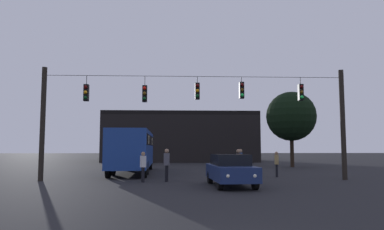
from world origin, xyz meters
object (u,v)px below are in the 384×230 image
pedestrian_near_bus (143,165)px  pedestrian_crossing_left (167,163)px  city_bus (133,147)px  pedestrian_crossing_center (238,162)px  car_near_right (231,170)px  pedestrian_crossing_right (241,161)px  pedestrian_trailing (277,163)px  tree_left_silhouette (291,116)px

pedestrian_near_bus → pedestrian_crossing_left: bearing=15.3°
city_bus → pedestrian_crossing_center: bearing=-39.5°
city_bus → pedestrian_near_bus: bearing=-78.8°
car_near_right → pedestrian_crossing_right: size_ratio=2.54×
car_near_right → pedestrian_crossing_right: (1.65, 6.38, 0.19)m
pedestrian_crossing_right → pedestrian_near_bus: bearing=-144.7°
city_bus → pedestrian_crossing_left: city_bus is taller
pedestrian_crossing_left → pedestrian_trailing: bearing=22.2°
car_near_right → pedestrian_crossing_center: size_ratio=2.52×
tree_left_silhouette → pedestrian_near_bus: bearing=-132.1°
car_near_right → pedestrian_trailing: bearing=54.6°
pedestrian_crossing_center → tree_left_silhouette: size_ratio=0.24×
pedestrian_crossing_left → pedestrian_near_bus: pedestrian_crossing_left is taller
car_near_right → pedestrian_crossing_left: pedestrian_crossing_left is taller
car_near_right → pedestrian_crossing_center: (1.01, 3.54, 0.20)m
car_near_right → pedestrian_crossing_left: (-3.14, 2.44, 0.22)m
city_bus → tree_left_silhouette: size_ratio=1.54×
pedestrian_crossing_left → pedestrian_near_bus: size_ratio=1.09×
pedestrian_crossing_center → pedestrian_trailing: (2.73, 1.71, -0.11)m
car_near_right → city_bus: bearing=122.4°
tree_left_silhouette → pedestrian_crossing_right: bearing=-124.3°
pedestrian_trailing → city_bus: bearing=157.8°
pedestrian_crossing_left → tree_left_silhouette: bearing=50.1°
city_bus → pedestrian_crossing_center: size_ratio=6.32×
pedestrian_crossing_left → city_bus: bearing=111.6°
car_near_right → pedestrian_crossing_center: pedestrian_crossing_center is taller
city_bus → car_near_right: 10.87m
car_near_right → tree_left_silhouette: bearing=62.7°
tree_left_silhouette → car_near_right: bearing=-117.3°
pedestrian_crossing_center → pedestrian_near_bus: pedestrian_crossing_center is taller
pedestrian_crossing_right → pedestrian_trailing: pedestrian_crossing_right is taller
tree_left_silhouette → pedestrian_crossing_center: bearing=-120.1°
car_near_right → pedestrian_near_bus: 4.86m
pedestrian_crossing_right → pedestrian_near_bus: (-6.04, -4.28, -0.07)m
pedestrian_crossing_left → tree_left_silhouette: (11.48, 13.74, 3.79)m
pedestrian_crossing_left → pedestrian_crossing_center: (4.15, 1.11, -0.02)m
pedestrian_crossing_right → pedestrian_trailing: size_ratio=1.10×
pedestrian_crossing_right → pedestrian_near_bus: pedestrian_crossing_right is taller
city_bus → pedestrian_trailing: size_ratio=6.98×
pedestrian_crossing_left → pedestrian_crossing_right: (4.79, 3.94, -0.03)m
pedestrian_crossing_center → pedestrian_trailing: 3.22m
city_bus → car_near_right: (5.79, -9.14, -1.07)m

